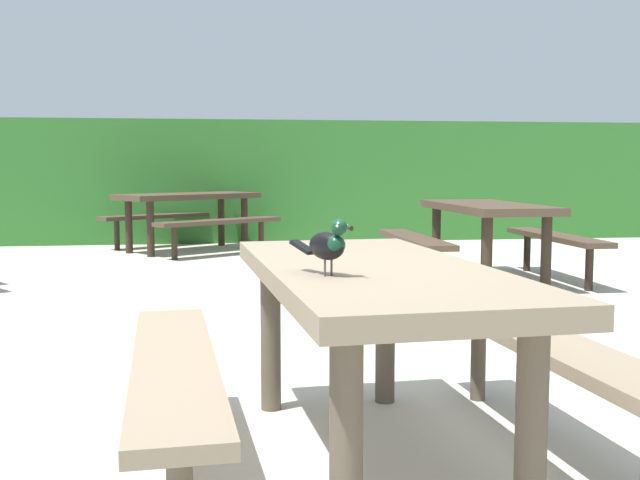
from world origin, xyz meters
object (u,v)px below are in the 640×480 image
object	(u,v)px
picnic_table_mid_right	(188,208)
picnic_table_far_centre	(487,223)
picnic_table_foreground	(371,315)
bird_grackle	(329,244)

from	to	relation	value
picnic_table_mid_right	picnic_table_far_centre	distance (m)	4.19
picnic_table_foreground	picnic_table_mid_right	bearing A→B (deg)	96.87
bird_grackle	picnic_table_mid_right	size ratio (longest dim) A/B	0.11
bird_grackle	picnic_table_far_centre	bearing A→B (deg)	63.76
picnic_table_foreground	picnic_table_mid_right	world-z (taller)	same
picnic_table_foreground	picnic_table_mid_right	distance (m)	7.29
picnic_table_foreground	bird_grackle	xyz separation A→B (m)	(-0.20, -0.27, 0.29)
picnic_table_foreground	picnic_table_far_centre	world-z (taller)	same
picnic_table_mid_right	picnic_table_foreground	bearing A→B (deg)	-83.13
picnic_table_far_centre	bird_grackle	bearing A→B (deg)	-116.24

